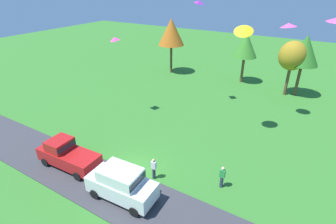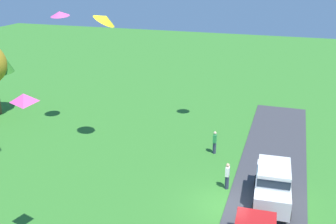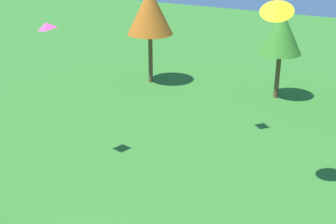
% 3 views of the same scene
% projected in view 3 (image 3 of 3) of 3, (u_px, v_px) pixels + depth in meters
% --- Properties ---
extents(tree_lone_near, '(3.82, 3.82, 8.07)m').
position_uv_depth(tree_lone_near, '(150.00, 11.00, 38.50)').
color(tree_lone_near, brown).
rests_on(tree_lone_near, ground).
extents(tree_right_of_center, '(3.24, 3.24, 6.83)m').
position_uv_depth(tree_right_of_center, '(281.00, 33.00, 35.31)').
color(tree_right_of_center, brown).
rests_on(tree_right_of_center, ground).
extents(kite_delta_high_right, '(1.76, 1.76, 1.11)m').
position_uv_depth(kite_delta_high_right, '(277.00, 8.00, 20.52)').
color(kite_delta_high_right, yellow).
extents(kite_diamond_near_flag, '(1.15, 1.14, 0.50)m').
position_uv_depth(kite_diamond_near_flag, '(46.00, 26.00, 24.47)').
color(kite_diamond_near_flag, '#EA4C9E').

